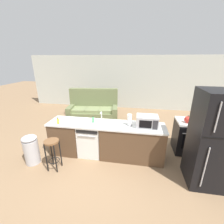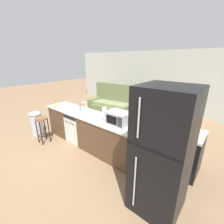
{
  "view_description": "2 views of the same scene",
  "coord_description": "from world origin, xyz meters",
  "px_view_note": "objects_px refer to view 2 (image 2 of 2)",
  "views": [
    {
      "loc": [
        0.89,
        -3.34,
        2.44
      ],
      "look_at": [
        0.18,
        0.81,
        0.93
      ],
      "focal_mm": 24.0,
      "sensor_mm": 36.0,
      "label": 1
    },
    {
      "loc": [
        2.96,
        -2.38,
        2.23
      ],
      "look_at": [
        0.66,
        0.38,
        0.96
      ],
      "focal_mm": 24.0,
      "sensor_mm": 36.0,
      "label": 2
    }
  ],
  "objects_px": {
    "bar_stool": "(42,125)",
    "paper_towel_roll": "(105,114)",
    "stove_range": "(180,151)",
    "couch": "(114,105)",
    "kettle": "(173,127)",
    "dishwasher": "(79,126)",
    "soap_bottle": "(80,108)",
    "microwave": "(118,118)",
    "dish_soap_bottle": "(56,105)",
    "refrigerator": "(162,154)",
    "trash_bin": "(36,123)"
  },
  "relations": [
    {
      "from": "soap_bottle",
      "to": "trash_bin",
      "type": "height_order",
      "value": "soap_bottle"
    },
    {
      "from": "dishwasher",
      "to": "microwave",
      "type": "height_order",
      "value": "microwave"
    },
    {
      "from": "stove_range",
      "to": "couch",
      "type": "relative_size",
      "value": 0.43
    },
    {
      "from": "bar_stool",
      "to": "paper_towel_roll",
      "type": "bearing_deg",
      "value": 24.4
    },
    {
      "from": "couch",
      "to": "dishwasher",
      "type": "bearing_deg",
      "value": -75.13
    },
    {
      "from": "paper_towel_roll",
      "to": "soap_bottle",
      "type": "xyz_separation_m",
      "value": [
        -0.91,
        0.01,
        -0.07
      ]
    },
    {
      "from": "kettle",
      "to": "bar_stool",
      "type": "relative_size",
      "value": 0.28
    },
    {
      "from": "stove_range",
      "to": "dishwasher",
      "type": "bearing_deg",
      "value": -168.09
    },
    {
      "from": "kettle",
      "to": "dishwasher",
      "type": "bearing_deg",
      "value": -170.15
    },
    {
      "from": "soap_bottle",
      "to": "dish_soap_bottle",
      "type": "distance_m",
      "value": 0.87
    },
    {
      "from": "soap_bottle",
      "to": "couch",
      "type": "xyz_separation_m",
      "value": [
        -0.7,
        2.33,
        -0.58
      ]
    },
    {
      "from": "soap_bottle",
      "to": "bar_stool",
      "type": "bearing_deg",
      "value": -134.03
    },
    {
      "from": "kettle",
      "to": "trash_bin",
      "type": "height_order",
      "value": "kettle"
    },
    {
      "from": "dishwasher",
      "to": "refrigerator",
      "type": "relative_size",
      "value": 0.43
    },
    {
      "from": "refrigerator",
      "to": "stove_range",
      "type": "bearing_deg",
      "value": 89.99
    },
    {
      "from": "stove_range",
      "to": "kettle",
      "type": "distance_m",
      "value": 0.57
    },
    {
      "from": "soap_bottle",
      "to": "stove_range",
      "type": "bearing_deg",
      "value": 11.59
    },
    {
      "from": "stove_range",
      "to": "paper_towel_roll",
      "type": "distance_m",
      "value": 1.79
    },
    {
      "from": "paper_towel_roll",
      "to": "couch",
      "type": "bearing_deg",
      "value": 124.56
    },
    {
      "from": "microwave",
      "to": "couch",
      "type": "height_order",
      "value": "couch"
    },
    {
      "from": "paper_towel_roll",
      "to": "trash_bin",
      "type": "relative_size",
      "value": 0.38
    },
    {
      "from": "dishwasher",
      "to": "bar_stool",
      "type": "height_order",
      "value": "dishwasher"
    },
    {
      "from": "soap_bottle",
      "to": "dishwasher",
      "type": "bearing_deg",
      "value": -158.09
    },
    {
      "from": "paper_towel_roll",
      "to": "kettle",
      "type": "xyz_separation_m",
      "value": [
        1.44,
        0.41,
        -0.05
      ]
    },
    {
      "from": "stove_range",
      "to": "paper_towel_roll",
      "type": "bearing_deg",
      "value": -161.71
    },
    {
      "from": "microwave",
      "to": "refrigerator",
      "type": "bearing_deg",
      "value": -24.64
    },
    {
      "from": "refrigerator",
      "to": "dish_soap_bottle",
      "type": "bearing_deg",
      "value": 174.16
    },
    {
      "from": "stove_range",
      "to": "couch",
      "type": "xyz_separation_m",
      "value": [
        -3.23,
        1.81,
        -0.06
      ]
    },
    {
      "from": "microwave",
      "to": "bar_stool",
      "type": "distance_m",
      "value": 2.25
    },
    {
      "from": "refrigerator",
      "to": "bar_stool",
      "type": "distance_m",
      "value": 3.3
    },
    {
      "from": "dishwasher",
      "to": "paper_towel_roll",
      "type": "height_order",
      "value": "paper_towel_roll"
    },
    {
      "from": "dish_soap_bottle",
      "to": "soap_bottle",
      "type": "bearing_deg",
      "value": 15.87
    },
    {
      "from": "dish_soap_bottle",
      "to": "bar_stool",
      "type": "height_order",
      "value": "dish_soap_bottle"
    },
    {
      "from": "couch",
      "to": "kettle",
      "type": "bearing_deg",
      "value": -32.36
    },
    {
      "from": "refrigerator",
      "to": "couch",
      "type": "relative_size",
      "value": 0.92
    },
    {
      "from": "stove_range",
      "to": "dish_soap_bottle",
      "type": "height_order",
      "value": "dish_soap_bottle"
    },
    {
      "from": "kettle",
      "to": "microwave",
      "type": "bearing_deg",
      "value": -157.61
    },
    {
      "from": "refrigerator",
      "to": "trash_bin",
      "type": "bearing_deg",
      "value": -178.93
    },
    {
      "from": "paper_towel_roll",
      "to": "kettle",
      "type": "distance_m",
      "value": 1.5
    },
    {
      "from": "dishwasher",
      "to": "soap_bottle",
      "type": "height_order",
      "value": "soap_bottle"
    },
    {
      "from": "paper_towel_roll",
      "to": "refrigerator",
      "type": "bearing_deg",
      "value": -19.35
    },
    {
      "from": "kettle",
      "to": "paper_towel_roll",
      "type": "bearing_deg",
      "value": -164.27
    },
    {
      "from": "dishwasher",
      "to": "couch",
      "type": "distance_m",
      "value": 2.44
    },
    {
      "from": "microwave",
      "to": "trash_bin",
      "type": "distance_m",
      "value": 2.86
    },
    {
      "from": "microwave",
      "to": "soap_bottle",
      "type": "xyz_separation_m",
      "value": [
        -1.33,
        0.03,
        -0.07
      ]
    },
    {
      "from": "trash_bin",
      "to": "couch",
      "type": "xyz_separation_m",
      "value": [
        0.68,
        2.99,
        0.02
      ]
    },
    {
      "from": "microwave",
      "to": "dish_soap_bottle",
      "type": "relative_size",
      "value": 2.84
    },
    {
      "from": "soap_bottle",
      "to": "dish_soap_bottle",
      "type": "relative_size",
      "value": 1.0
    },
    {
      "from": "soap_bottle",
      "to": "kettle",
      "type": "relative_size",
      "value": 0.86
    },
    {
      "from": "dish_soap_bottle",
      "to": "bar_stool",
      "type": "relative_size",
      "value": 0.24
    }
  ]
}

